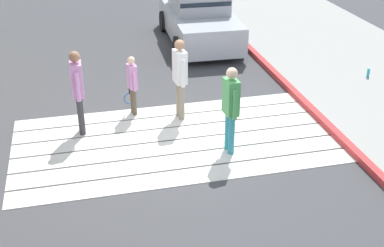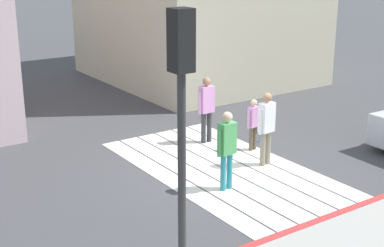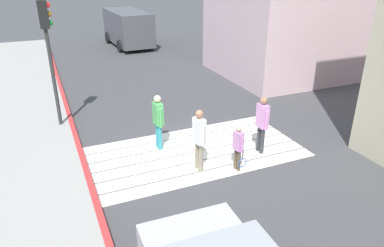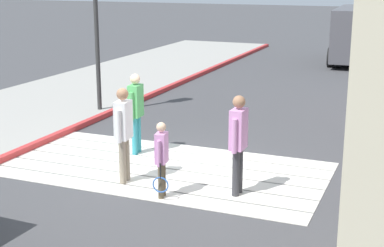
% 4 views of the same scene
% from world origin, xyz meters
% --- Properties ---
extents(ground_plane, '(120.00, 120.00, 0.00)m').
position_xyz_m(ground_plane, '(0.00, 0.00, 0.00)').
color(ground_plane, '#424244').
extents(crosswalk_stripes, '(6.40, 3.25, 0.01)m').
position_xyz_m(crosswalk_stripes, '(0.00, 0.00, 0.01)').
color(crosswalk_stripes, silver).
rests_on(crosswalk_stripes, ground).
extents(curb_painted, '(0.16, 40.00, 0.13)m').
position_xyz_m(curb_painted, '(-3.25, 0.00, 0.07)').
color(curb_painted, '#BC3333').
rests_on(curb_painted, ground).
extents(car_parked_near_curb, '(2.09, 4.36, 1.57)m').
position_xyz_m(car_parked_near_curb, '(-2.00, -5.91, 0.73)').
color(car_parked_near_curb, silver).
rests_on(car_parked_near_curb, ground).
extents(water_bottle, '(0.07, 0.07, 0.22)m').
position_xyz_m(water_bottle, '(-5.42, -1.86, 0.23)').
color(water_bottle, '#33A5BF').
rests_on(water_bottle, sidewalk_west).
extents(pedestrian_adult_lead, '(0.23, 0.52, 1.78)m').
position_xyz_m(pedestrian_adult_lead, '(1.79, -0.77, 1.04)').
color(pedestrian_adult_lead, '#333338').
rests_on(pedestrian_adult_lead, ground).
extents(pedestrian_adult_trailing, '(0.25, 0.51, 1.74)m').
position_xyz_m(pedestrian_adult_trailing, '(-0.94, 0.67, 1.01)').
color(pedestrian_adult_trailing, teal).
rests_on(pedestrian_adult_trailing, ground).
extents(pedestrian_adult_side, '(0.27, 0.52, 1.78)m').
position_xyz_m(pedestrian_adult_side, '(-0.33, -0.97, 1.04)').
color(pedestrian_adult_side, gray).
rests_on(pedestrian_adult_side, ground).
extents(pedestrian_child_with_racket, '(0.31, 0.42, 1.35)m').
position_xyz_m(pedestrian_child_with_racket, '(0.63, -1.40, 0.76)').
color(pedestrian_child_with_racket, brown).
rests_on(pedestrian_child_with_racket, ground).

